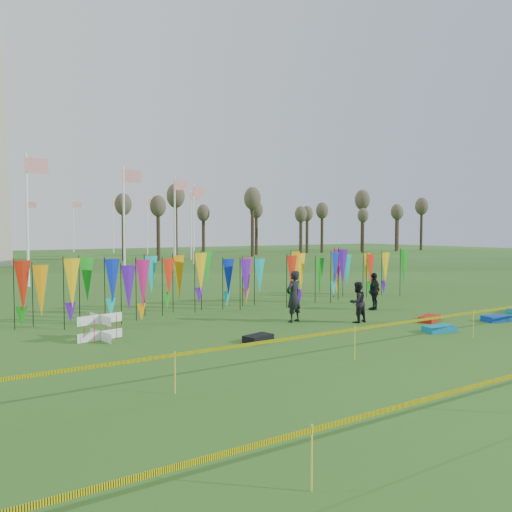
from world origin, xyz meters
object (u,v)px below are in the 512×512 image
person_left (294,296)px  box_kite (100,327)px  kite_bag_blue (496,318)px  kite_bag_red (429,319)px  person_mid (357,302)px  kite_bag_black (258,338)px  person_right (374,291)px  kite_bag_turquoise (439,329)px

person_left → box_kite: bearing=-19.8°
kite_bag_blue → kite_bag_red: (-2.11, 1.33, -0.01)m
person_left → person_mid: (1.93, -1.34, -0.20)m
person_left → kite_bag_red: (4.41, -2.59, -0.86)m
person_mid → kite_bag_red: 2.86m
person_mid → kite_bag_black: 4.89m
person_right → kite_bag_blue: size_ratio=1.55×
box_kite → kite_bag_turquoise: (9.99, -4.73, -0.31)m
box_kite → person_left: 6.98m
kite_bag_blue → kite_bag_red: kite_bag_blue is taller
kite_bag_turquoise → kite_bag_red: bearing=47.5°
kite_bag_black → person_mid: bearing=8.6°
kite_bag_black → box_kite: bearing=146.2°
person_right → kite_bag_black: person_right is taller
kite_bag_blue → person_mid: bearing=150.6°
box_kite → person_right: person_right is taller
kite_bag_black → kite_bag_blue: bearing=-11.2°
person_left → kite_bag_turquoise: 5.16m
person_left → kite_bag_black: person_left is taller
box_kite → person_right: bearing=-1.1°
box_kite → person_mid: 9.09m
person_mid → person_left: bearing=-39.0°
person_mid → person_right: person_right is taller
kite_bag_turquoise → kite_bag_blue: 3.47m
person_right → kite_bag_turquoise: person_right is taller
box_kite → person_mid: (8.86, -1.99, 0.34)m
kite_bag_turquoise → kite_bag_black: bearing=161.3°
box_kite → kite_bag_red: (11.34, -3.25, -0.31)m
person_mid → kite_bag_black: person_mid is taller
box_kite → person_right: (11.52, -0.22, 0.39)m
person_left → person_right: bearing=171.0°
kite_bag_turquoise → kite_bag_blue: size_ratio=1.02×
person_right → kite_bag_black: size_ratio=1.78×
person_mid → person_right: size_ratio=0.95×
person_mid → kite_bag_turquoise: size_ratio=1.43×
box_kite → kite_bag_blue: 14.22m
person_left → kite_bag_turquoise: bearing=112.5°
person_left → kite_bag_black: (-2.87, -2.07, -0.85)m
kite_bag_turquoise → kite_bag_blue: bearing=2.5°
kite_bag_turquoise → kite_bag_red: kite_bag_turquoise is taller
person_mid → kite_bag_turquoise: 3.03m
person_left → person_mid: size_ratio=1.27×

